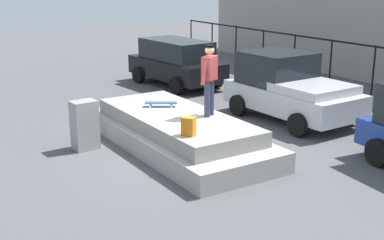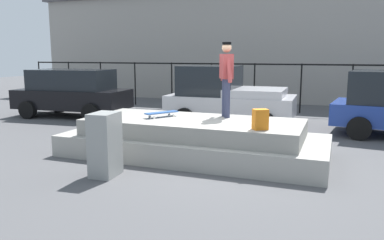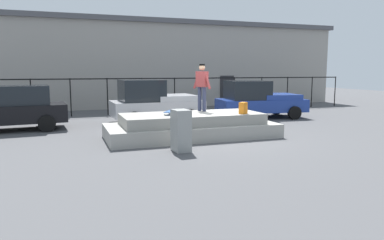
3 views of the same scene
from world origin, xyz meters
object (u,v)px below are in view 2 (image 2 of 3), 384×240
skateboarder (226,74)px  backpack (260,119)px  car_black_hatchback_near (72,92)px  car_silver_pickup_mid (226,96)px  utility_box (105,145)px  skateboard (162,113)px

skateboarder → backpack: size_ratio=4.29×
car_black_hatchback_near → car_silver_pickup_mid: 5.84m
car_black_hatchback_near → utility_box: size_ratio=3.51×
car_silver_pickup_mid → utility_box: size_ratio=3.38×
skateboarder → utility_box: skateboarder is taller
car_black_hatchback_near → backpack: bearing=-29.1°
car_black_hatchback_near → utility_box: car_black_hatchback_near is taller
skateboard → backpack: backpack is taller
backpack → car_black_hatchback_near: 9.01m
skateboard → car_black_hatchback_near: car_black_hatchback_near is taller
skateboard → skateboarder: bearing=22.0°
backpack → utility_box: bearing=173.0°
skateboarder → utility_box: size_ratio=1.42×
skateboarder → backpack: 1.82m
skateboarder → car_black_hatchback_near: bearing=155.3°
skateboarder → skateboard: skateboarder is taller
skateboard → car_silver_pickup_mid: size_ratio=0.20×
utility_box → car_silver_pickup_mid: bearing=79.7°
skateboard → car_black_hatchback_near: size_ratio=0.19×
skateboard → backpack: bearing=-15.7°
car_silver_pickup_mid → skateboard: bearing=-95.6°
skateboard → car_silver_pickup_mid: car_silver_pickup_mid is taller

